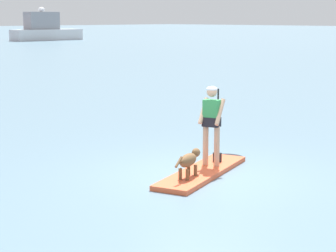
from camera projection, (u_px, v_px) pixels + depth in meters
The scene contains 5 objects.
ground_plane at pixel (202, 175), 12.54m from camera, with size 400.00×400.00×0.00m, color slate.
paddleboard at pixel (206, 170), 12.73m from camera, with size 3.45×1.76×0.10m.
person_paddler at pixel (212, 120), 12.78m from camera, with size 0.67×0.58×1.70m.
dog at pixel (189, 160), 11.91m from camera, with size 1.06×0.43×0.52m.
moored_boat_far_port at pixel (45, 30), 85.06m from camera, with size 10.64×2.74×4.62m.
Camera 1 is at (-9.09, -8.12, 3.22)m, focal length 64.58 mm.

